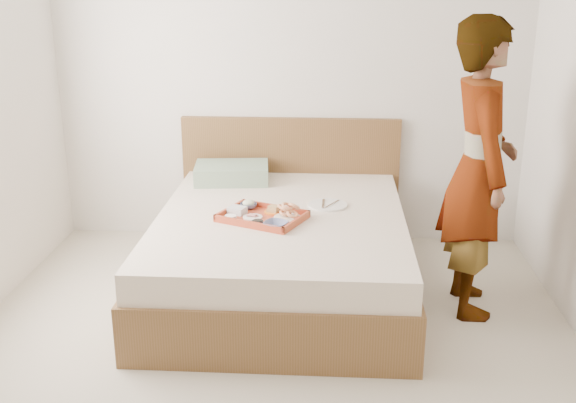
# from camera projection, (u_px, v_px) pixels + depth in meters

# --- Properties ---
(ground) EXTENTS (3.50, 4.00, 0.01)m
(ground) POSITION_uv_depth(u_px,v_px,m) (265.00, 374.00, 3.58)
(ground) COLOR #BCB29F
(ground) RESTS_ON ground
(wall_back) EXTENTS (3.50, 0.01, 2.60)m
(wall_back) POSITION_uv_depth(u_px,v_px,m) (289.00, 70.00, 5.06)
(wall_back) COLOR silver
(wall_back) RESTS_ON ground
(wall_front) EXTENTS (3.50, 0.01, 2.60)m
(wall_front) POSITION_uv_depth(u_px,v_px,m) (155.00, 364.00, 1.27)
(wall_front) COLOR silver
(wall_front) RESTS_ON ground
(bed) EXTENTS (1.65, 2.00, 0.53)m
(bed) POSITION_uv_depth(u_px,v_px,m) (281.00, 253.00, 4.44)
(bed) COLOR brown
(bed) RESTS_ON ground
(headboard) EXTENTS (1.65, 0.06, 0.95)m
(headboard) POSITION_uv_depth(u_px,v_px,m) (290.00, 179.00, 5.29)
(headboard) COLOR brown
(headboard) RESTS_ON ground
(pillow) EXTENTS (0.56, 0.41, 0.13)m
(pillow) POSITION_uv_depth(u_px,v_px,m) (232.00, 173.00, 5.02)
(pillow) COLOR #86A783
(pillow) RESTS_ON bed
(tray) EXTENTS (0.59, 0.53, 0.04)m
(tray) POSITION_uv_depth(u_px,v_px,m) (262.00, 216.00, 4.26)
(tray) COLOR #AC4B23
(tray) RESTS_ON bed
(prawn_plate) EXTENTS (0.22, 0.22, 0.01)m
(prawn_plate) POSITION_uv_depth(u_px,v_px,m) (287.00, 218.00, 4.24)
(prawn_plate) COLOR white
(prawn_plate) RESTS_ON tray
(navy_bowl_big) EXTENTS (0.18, 0.18, 0.03)m
(navy_bowl_big) POSITION_uv_depth(u_px,v_px,m) (276.00, 224.00, 4.09)
(navy_bowl_big) COLOR #1A244F
(navy_bowl_big) RESTS_ON tray
(sauce_dish) EXTENTS (0.09, 0.09, 0.03)m
(sauce_dish) POSITION_uv_depth(u_px,v_px,m) (257.00, 223.00, 4.13)
(sauce_dish) COLOR black
(sauce_dish) RESTS_ON tray
(meat_plate) EXTENTS (0.16, 0.16, 0.01)m
(meat_plate) POSITION_uv_depth(u_px,v_px,m) (253.00, 217.00, 4.25)
(meat_plate) COLOR white
(meat_plate) RESTS_ON tray
(bread_plate) EXTENTS (0.16, 0.16, 0.01)m
(bread_plate) POSITION_uv_depth(u_px,v_px,m) (274.00, 212.00, 4.34)
(bread_plate) COLOR orange
(bread_plate) RESTS_ON tray
(salad_bowl) EXTENTS (0.14, 0.14, 0.03)m
(salad_bowl) POSITION_uv_depth(u_px,v_px,m) (249.00, 206.00, 4.42)
(salad_bowl) COLOR #1A244F
(salad_bowl) RESTS_ON tray
(plastic_tub) EXTENTS (0.13, 0.12, 0.04)m
(plastic_tub) POSITION_uv_depth(u_px,v_px,m) (237.00, 210.00, 4.32)
(plastic_tub) COLOR silver
(plastic_tub) RESTS_ON tray
(cheese_round) EXTENTS (0.09, 0.09, 0.02)m
(cheese_round) POSITION_uv_depth(u_px,v_px,m) (231.00, 217.00, 4.22)
(cheese_round) COLOR white
(cheese_round) RESTS_ON tray
(dinner_plate) EXTENTS (0.33, 0.33, 0.01)m
(dinner_plate) POSITION_uv_depth(u_px,v_px,m) (328.00, 205.00, 4.51)
(dinner_plate) COLOR white
(dinner_plate) RESTS_ON bed
(person) EXTENTS (0.44, 0.66, 1.77)m
(person) POSITION_uv_depth(u_px,v_px,m) (479.00, 169.00, 4.04)
(person) COLOR white
(person) RESTS_ON ground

